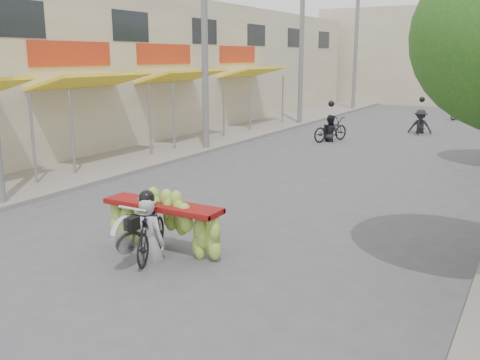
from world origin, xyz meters
The scene contains 11 objects.
ground centered at (0.00, 0.00, 0.00)m, with size 120.00×120.00×0.00m, color #545459.
sidewalk_left centered at (-7.00, 15.00, 0.06)m, with size 4.00×60.00×0.12m, color gray.
shophouse_row_left centered at (-11.98, 13.98, 3.00)m, with size 9.77×40.00×6.00m.
far_building centered at (0.00, 38.00, 3.50)m, with size 20.00×6.00×7.00m, color beige.
utility_pole_mid centered at (-5.40, 12.00, 4.03)m, with size 0.60×0.24×8.00m.
utility_pole_far centered at (-5.40, 21.00, 4.03)m, with size 0.60×0.24×8.00m.
utility_pole_back centered at (-5.40, 30.00, 4.03)m, with size 0.60×0.24×8.00m.
banana_motorbike centered at (-0.17, 2.28, 0.71)m, with size 2.34×1.83×2.12m.
bg_motorbike_a centered at (-2.06, 16.48, 0.72)m, with size 1.31×1.92×1.95m.
bg_motorbike_b centered at (0.78, 20.72, 0.84)m, with size 1.10×1.80×1.95m.
bg_motorbike_c centered at (1.47, 27.60, 0.77)m, with size 1.06×1.87×1.95m.
Camera 1 is at (5.64, -4.93, 3.53)m, focal length 40.00 mm.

